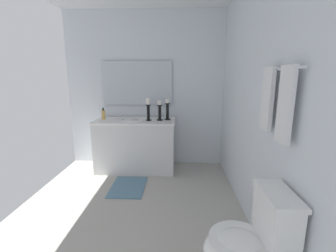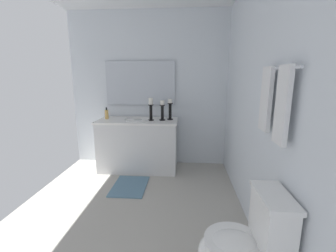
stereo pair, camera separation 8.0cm
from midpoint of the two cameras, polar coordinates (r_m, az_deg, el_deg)
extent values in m
cube|color=#B2ADA3|center=(2.66, -10.76, -21.15)|extent=(3.12, 2.54, 0.02)
cube|color=silver|center=(2.28, 20.78, 5.97)|extent=(3.12, 0.04, 2.45)
cube|color=silver|center=(3.76, -6.16, 8.87)|extent=(0.04, 2.54, 2.45)
cube|color=silver|center=(3.62, -8.70, -4.93)|extent=(0.55, 1.19, 0.77)
cube|color=white|center=(3.52, -8.91, 1.26)|extent=(0.58, 1.22, 0.03)
sphere|color=black|center=(3.86, -17.34, -3.67)|extent=(0.02, 0.02, 0.02)
sphere|color=black|center=(3.68, -18.37, -4.51)|extent=(0.02, 0.02, 0.02)
ellipsoid|color=white|center=(3.53, -8.89, 0.71)|extent=(0.38, 0.30, 0.11)
torus|color=white|center=(3.52, -8.92, 1.57)|extent=(0.40, 0.40, 0.02)
cylinder|color=silver|center=(3.47, -5.88, 2.62)|extent=(0.02, 0.02, 0.14)
cube|color=silver|center=(3.73, -8.36, 10.55)|extent=(0.02, 1.11, 0.69)
cylinder|color=black|center=(3.51, -0.79, 1.72)|extent=(0.09, 0.09, 0.01)
cylinder|color=black|center=(3.49, -0.80, 3.59)|extent=(0.04, 0.04, 0.24)
cylinder|color=black|center=(3.47, -0.80, 5.67)|extent=(0.08, 0.08, 0.01)
cylinder|color=white|center=(3.47, -0.80, 6.27)|extent=(0.06, 0.06, 0.06)
cylinder|color=black|center=(3.45, -2.73, 1.53)|extent=(0.09, 0.09, 0.01)
cylinder|color=black|center=(3.43, -2.75, 3.26)|extent=(0.04, 0.04, 0.22)
cylinder|color=black|center=(3.42, -2.77, 5.22)|extent=(0.08, 0.08, 0.01)
cylinder|color=white|center=(3.41, -2.78, 5.84)|extent=(0.06, 0.06, 0.06)
cylinder|color=black|center=(3.45, -5.58, 1.48)|extent=(0.09, 0.09, 0.01)
cylinder|color=black|center=(3.43, -5.61, 3.26)|extent=(0.04, 0.04, 0.23)
cylinder|color=black|center=(3.41, -5.66, 5.26)|extent=(0.08, 0.08, 0.01)
cylinder|color=white|center=(3.41, -5.67, 6.16)|extent=(0.06, 0.06, 0.10)
cylinder|color=#E5B259|center=(3.67, -16.47, 2.70)|extent=(0.06, 0.06, 0.14)
cylinder|color=black|center=(3.66, -16.55, 4.09)|extent=(0.02, 0.02, 0.04)
ellipsoid|color=white|center=(1.76, 15.68, -27.92)|extent=(0.38, 0.46, 0.24)
cylinder|color=white|center=(1.71, 15.85, -25.86)|extent=(0.39, 0.39, 0.03)
cube|color=white|center=(1.68, 24.00, -20.61)|extent=(0.36, 0.17, 0.32)
cube|color=white|center=(1.60, 24.56, -15.28)|extent=(0.38, 0.19, 0.03)
cylinder|color=silver|center=(1.73, 25.34, 12.83)|extent=(0.59, 0.02, 0.02)
cube|color=white|center=(1.87, 22.48, 6.28)|extent=(0.17, 0.03, 0.47)
cube|color=white|center=(1.60, 26.03, 4.73)|extent=(0.17, 0.03, 0.49)
cube|color=slate|center=(3.19, -10.66, -14.71)|extent=(0.60, 0.44, 0.02)
camera|label=1|loc=(0.04, -90.98, -0.21)|focal=24.37mm
camera|label=2|loc=(0.04, 89.02, 0.21)|focal=24.37mm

